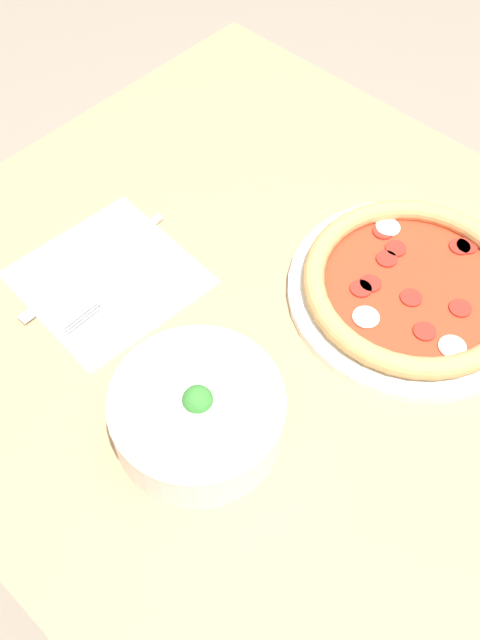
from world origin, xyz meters
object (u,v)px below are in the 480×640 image
at_px(fork, 125,288).
at_px(knife, 101,261).
at_px(pizza, 413,287).
at_px(bowl, 197,411).

height_order(fork, knife, same).
distance_m(pizza, bowl, 0.31).
bearing_deg(bowl, pizza, -101.45).
relative_size(bowl, fork, 1.00).
height_order(pizza, knife, pizza).
relative_size(fork, knife, 0.79).
bearing_deg(bowl, fork, -19.48).
distance_m(fork, knife, 0.05).
bearing_deg(pizza, fork, 41.91).
relative_size(pizza, fork, 1.65).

